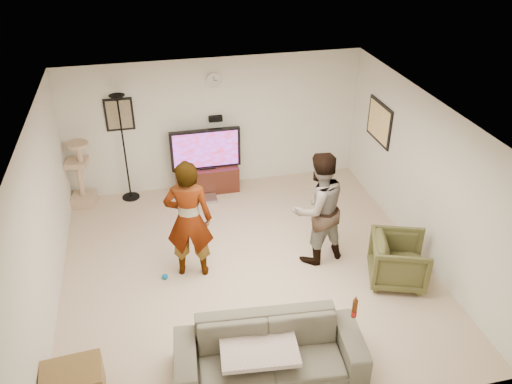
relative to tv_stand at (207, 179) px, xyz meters
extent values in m
cube|color=#CBAD8B|center=(0.24, -2.50, -0.26)|extent=(5.50, 5.50, 0.02)
cube|color=silver|center=(0.24, -2.50, 2.26)|extent=(5.50, 5.50, 0.02)
cube|color=silver|center=(0.24, 0.25, 1.00)|extent=(5.50, 0.04, 2.50)
cube|color=silver|center=(0.24, -5.25, 1.00)|extent=(5.50, 0.04, 2.50)
cube|color=silver|center=(-2.51, -2.50, 1.00)|extent=(0.04, 5.50, 2.50)
cube|color=silver|center=(2.99, -2.50, 1.00)|extent=(0.04, 5.50, 2.50)
cylinder|color=white|center=(0.24, 0.22, 1.85)|extent=(0.26, 0.04, 0.26)
cube|color=black|center=(0.24, 0.19, 1.13)|extent=(0.25, 0.10, 0.10)
cube|color=#7A7054|center=(-1.46, 0.23, 1.35)|extent=(0.42, 0.03, 0.52)
cube|color=#FDC179|center=(2.97, -0.90, 1.25)|extent=(0.03, 0.78, 0.62)
cube|color=#3A180F|center=(0.00, 0.00, 0.00)|extent=(1.18, 0.45, 0.49)
cube|color=#BABABA|center=(-0.09, -0.40, -0.21)|extent=(0.40, 0.30, 0.07)
cube|color=black|center=(0.00, 0.00, 0.63)|extent=(1.30, 0.08, 0.77)
cube|color=#6E38DD|center=(0.00, -0.04, 0.63)|extent=(1.20, 0.01, 0.68)
cylinder|color=black|center=(-1.45, 0.04, 0.76)|extent=(0.32, 0.32, 2.02)
cube|color=tan|center=(-2.29, 0.00, 0.39)|extent=(0.47, 0.47, 1.27)
imported|color=#ABAEBC|center=(-0.58, -2.40, 0.70)|extent=(0.76, 0.58, 1.89)
imported|color=navy|center=(1.34, -2.48, 0.67)|extent=(1.03, 0.89, 1.82)
imported|color=#565244|center=(0.09, -4.48, 0.08)|extent=(2.31, 1.06, 0.65)
cube|color=beige|center=(-0.04, -4.48, 0.20)|extent=(0.97, 0.79, 0.06)
cylinder|color=#50250B|center=(1.12, -4.48, 0.53)|extent=(0.06, 0.06, 0.25)
imported|color=#474624|center=(2.34, -3.27, 0.12)|extent=(1.02, 1.01, 0.73)
sphere|color=#016BAA|center=(-1.01, -2.48, -0.20)|extent=(0.09, 0.09, 0.09)
camera|label=1|loc=(-1.04, -8.68, 4.83)|focal=36.56mm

